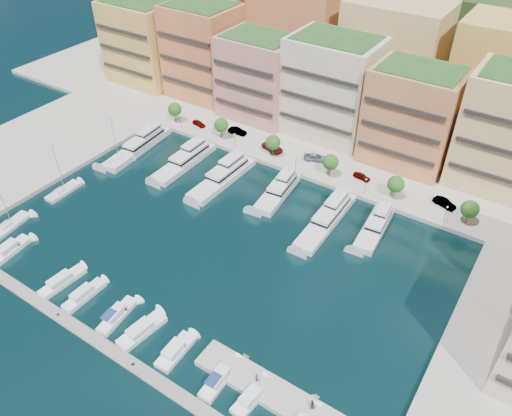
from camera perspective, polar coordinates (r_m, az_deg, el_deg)
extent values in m
plane|color=black|center=(101.68, -4.39, -4.21)|extent=(400.00, 400.00, 0.00)
cube|color=#9E998E|center=(146.16, 10.66, 9.63)|extent=(220.00, 64.00, 2.00)
cube|color=#1F3214|center=(187.55, 17.13, 15.19)|extent=(240.00, 40.00, 58.00)
cube|color=gray|center=(89.78, -18.01, -14.10)|extent=(72.00, 2.20, 0.35)
cube|color=#9E998E|center=(79.34, 3.86, -21.51)|extent=(32.00, 5.00, 2.00)
cube|color=#DBB450|center=(166.46, -12.73, 17.90)|extent=(22.00, 16.00, 24.00)
cube|color=black|center=(161.23, -14.83, 16.92)|extent=(20.24, 0.50, 0.90)
cube|color=#1D491D|center=(162.75, -13.37, 21.98)|extent=(19.36, 14.08, 0.80)
cube|color=#D78847|center=(153.30, -6.07, 17.23)|extent=(20.00, 16.00, 26.00)
cube|color=black|center=(147.50, -8.15, 16.21)|extent=(18.40, 0.50, 0.90)
cube|color=#1D491D|center=(149.07, -6.44, 22.04)|extent=(17.60, 14.08, 0.80)
cube|color=tan|center=(140.95, 0.36, 14.63)|extent=(20.00, 15.00, 22.00)
cube|color=black|center=(135.11, -1.50, 13.53)|extent=(18.40, 0.50, 0.90)
cube|color=#1D491D|center=(136.78, 0.38, 19.01)|extent=(17.60, 13.20, 0.80)
cube|color=beige|center=(132.64, 8.66, 13.34)|extent=(22.00, 16.00, 25.00)
cube|color=black|center=(125.89, 6.93, 12.08)|extent=(20.24, 0.50, 0.90)
cube|color=#1D491D|center=(127.84, 9.23, 18.58)|extent=(19.36, 14.08, 0.80)
cube|color=#DC8952|center=(124.72, 17.34, 9.80)|extent=(20.00, 15.00, 23.00)
cube|color=black|center=(118.07, 16.07, 8.39)|extent=(18.40, 0.50, 0.90)
cube|color=#1D491D|center=(119.85, 18.43, 14.78)|extent=(17.60, 13.20, 0.80)
cube|color=black|center=(115.46, 26.61, 5.78)|extent=(20.24, 0.50, 0.90)
cube|color=beige|center=(175.36, -4.34, 20.74)|extent=(26.00, 18.00, 30.00)
cube|color=#DC8952|center=(159.60, 4.76, 18.93)|extent=(26.00, 18.00, 30.00)
cube|color=#EABE7B|center=(148.30, 15.26, 16.24)|extent=(26.00, 18.00, 30.00)
cube|color=#DBB450|center=(142.53, 26.67, 12.63)|extent=(26.00, 18.00, 30.00)
cylinder|color=#473323|center=(142.98, -9.18, 10.27)|extent=(0.24, 0.24, 3.00)
sphere|color=#1A4F16|center=(141.95, -9.27, 11.07)|extent=(3.80, 3.80, 3.80)
cylinder|color=#473323|center=(133.73, -3.96, 8.60)|extent=(0.24, 0.24, 3.00)
sphere|color=#1A4F16|center=(132.63, -4.00, 9.44)|extent=(3.80, 3.80, 3.80)
cylinder|color=#473323|center=(125.84, 1.92, 6.61)|extent=(0.24, 0.24, 3.00)
sphere|color=#1A4F16|center=(124.67, 1.94, 7.49)|extent=(3.80, 3.80, 3.80)
cylinder|color=#473323|center=(119.58, 8.43, 4.31)|extent=(0.24, 0.24, 3.00)
sphere|color=#1A4F16|center=(118.36, 8.53, 5.22)|extent=(3.80, 3.80, 3.80)
cylinder|color=#473323|center=(115.22, 15.51, 1.74)|extent=(0.24, 0.24, 3.00)
sphere|color=#1A4F16|center=(113.95, 15.70, 2.65)|extent=(3.80, 3.80, 3.80)
cylinder|color=#473323|center=(112.98, 22.98, -1.01)|extent=(0.24, 0.24, 3.00)
sphere|color=#1A4F16|center=(111.68, 23.26, -0.12)|extent=(3.80, 3.80, 3.80)
cylinder|color=black|center=(138.83, -8.57, 9.67)|extent=(0.10, 0.10, 4.00)
sphere|color=#FFF2CC|center=(137.88, -8.65, 10.42)|extent=(0.30, 0.30, 0.30)
cylinder|color=black|center=(128.74, -2.43, 7.65)|extent=(0.10, 0.10, 4.00)
sphere|color=#FFF2CC|center=(127.71, -2.46, 8.44)|extent=(0.30, 0.30, 0.30)
cylinder|color=black|center=(120.51, 4.57, 5.21)|extent=(0.10, 0.10, 4.00)
sphere|color=#FFF2CC|center=(119.41, 4.62, 6.04)|extent=(0.30, 0.30, 0.30)
cylinder|color=black|center=(114.54, 12.38, 2.39)|extent=(0.10, 0.10, 4.00)
sphere|color=#FFF2CC|center=(113.38, 12.51, 3.22)|extent=(0.30, 0.30, 0.30)
cylinder|color=black|center=(111.19, 20.81, -0.73)|extent=(0.10, 0.10, 4.00)
sphere|color=#FFF2CC|center=(110.00, 21.04, 0.10)|extent=(0.30, 0.30, 0.30)
cube|color=silver|center=(133.91, -13.31, 6.57)|extent=(6.44, 23.18, 2.30)
cube|color=silver|center=(134.20, -12.75, 7.76)|extent=(4.73, 12.85, 1.80)
cube|color=black|center=(134.20, -12.75, 7.76)|extent=(4.79, 12.92, 0.55)
cube|color=silver|center=(134.49, -12.31, 8.69)|extent=(3.25, 7.07, 1.40)
cylinder|color=#B2B2B7|center=(134.55, -12.00, 9.53)|extent=(0.14, 0.14, 1.80)
cube|color=silver|center=(125.72, -8.16, 5.02)|extent=(5.11, 20.33, 2.30)
cube|color=silver|center=(125.88, -7.65, 6.22)|extent=(4.09, 11.21, 1.80)
cube|color=black|center=(125.88, -7.65, 6.22)|extent=(4.16, 11.27, 0.55)
cube|color=silver|center=(126.07, -7.24, 7.17)|extent=(2.96, 6.12, 1.40)
cylinder|color=#B2B2B7|center=(126.05, -6.94, 8.04)|extent=(0.14, 0.14, 1.80)
cube|color=black|center=(125.96, -8.15, 4.85)|extent=(5.16, 20.38, 0.35)
cube|color=silver|center=(118.93, -3.87, 3.21)|extent=(5.18, 21.10, 2.30)
cube|color=silver|center=(119.14, -3.30, 4.50)|extent=(4.17, 11.62, 1.80)
cube|color=black|center=(119.14, -3.30, 4.50)|extent=(4.23, 11.68, 0.55)
cube|color=silver|center=(119.38, -2.85, 5.52)|extent=(3.02, 6.35, 1.40)
cylinder|color=#B2B2B7|center=(119.39, -2.51, 6.44)|extent=(0.14, 0.14, 1.80)
cube|color=silver|center=(114.14, 2.45, 1.58)|extent=(6.26, 16.60, 2.30)
cube|color=silver|center=(114.07, 2.91, 2.81)|extent=(4.64, 9.26, 1.80)
cube|color=black|center=(114.07, 2.91, 2.81)|extent=(4.71, 9.33, 0.55)
cube|color=silver|center=(114.08, 3.27, 3.77)|extent=(3.21, 5.13, 1.40)
cylinder|color=#B2B2B7|center=(113.88, 3.55, 4.67)|extent=(0.14, 0.14, 1.80)
cube|color=silver|center=(107.20, 7.98, -1.64)|extent=(5.03, 21.90, 2.30)
cube|color=silver|center=(107.48, 8.61, -0.18)|extent=(3.98, 12.07, 1.80)
cube|color=black|center=(107.48, 8.61, -0.18)|extent=(4.04, 12.13, 0.55)
cube|color=silver|center=(107.79, 9.10, 0.96)|extent=(2.86, 6.60, 1.40)
cylinder|color=#B2B2B7|center=(107.82, 9.50, 1.99)|extent=(0.14, 0.14, 1.80)
cube|color=black|center=(107.48, 7.96, -1.83)|extent=(5.08, 21.95, 0.35)
cube|color=silver|center=(107.05, 13.31, -2.50)|extent=(5.41, 15.58, 2.30)
cube|color=silver|center=(106.91, 13.79, -1.22)|extent=(4.08, 8.66, 1.80)
cube|color=black|center=(106.91, 13.79, -1.22)|extent=(4.14, 8.73, 0.55)
cube|color=silver|center=(106.87, 14.17, -0.21)|extent=(2.85, 4.78, 1.40)
cylinder|color=#B2B2B7|center=(106.62, 14.48, 0.72)|extent=(0.14, 0.14, 1.80)
cube|color=white|center=(111.04, -26.18, -4.40)|extent=(3.78, 8.92, 1.40)
cube|color=white|center=(110.12, -26.54, -4.02)|extent=(2.62, 4.38, 1.10)
cube|color=black|center=(110.80, -25.80, -3.64)|extent=(1.95, 0.35, 0.55)
cube|color=white|center=(100.25, -21.20, -7.95)|extent=(3.02, 9.28, 1.40)
cube|color=white|center=(99.22, -21.57, -7.58)|extent=(2.18, 4.50, 1.10)
cube|color=black|center=(100.01, -20.74, -7.09)|extent=(1.76, 0.21, 0.55)
cube|color=white|center=(96.46, -18.98, -9.50)|extent=(2.42, 8.52, 1.40)
cube|color=white|center=(95.40, -19.33, -9.12)|extent=(1.88, 4.09, 1.10)
cube|color=black|center=(96.17, -18.54, -8.64)|extent=(1.72, 0.11, 0.55)
cube|color=white|center=(91.52, -15.52, -11.86)|extent=(3.38, 8.70, 1.40)
cube|color=white|center=(90.40, -15.85, -11.49)|extent=(2.33, 4.26, 1.10)
cube|color=black|center=(91.22, -15.05, -10.95)|extent=(1.71, 0.30, 0.55)
cube|color=navy|center=(89.56, -16.43, -11.66)|extent=(1.96, 2.72, 0.12)
cube|color=white|center=(88.43, -12.88, -13.60)|extent=(3.89, 9.13, 1.40)
cube|color=white|center=(87.26, -13.20, -13.25)|extent=(2.72, 4.49, 1.10)
cube|color=black|center=(88.13, -12.37, -12.64)|extent=(2.05, 0.34, 0.55)
cube|color=white|center=(84.85, -9.14, -15.98)|extent=(3.11, 7.69, 1.40)
cube|color=white|center=(83.66, -9.41, -15.62)|extent=(2.32, 3.73, 1.10)
cube|color=black|center=(84.47, -8.69, -15.06)|extent=(2.00, 0.19, 0.55)
cube|color=white|center=(81.27, -4.15, -18.96)|extent=(2.65, 8.35, 1.40)
cube|color=white|center=(80.01, -4.38, -18.66)|extent=(1.99, 4.03, 1.10)
cube|color=black|center=(80.91, -3.63, -17.96)|extent=(1.73, 0.15, 0.55)
cube|color=navy|center=(79.07, -4.90, -18.96)|extent=(1.76, 2.53, 0.12)
cube|color=white|center=(79.37, -0.53, -20.99)|extent=(3.13, 7.40, 1.40)
cube|color=white|center=(78.10, -0.69, -20.69)|extent=(2.23, 3.62, 1.10)
cube|color=black|center=(78.93, -0.06, -20.04)|extent=(1.74, 0.27, 0.55)
cube|color=silver|center=(123.31, -21.12, 1.73)|extent=(3.13, 8.75, 1.20)
cube|color=silver|center=(122.44, -21.52, 1.86)|extent=(1.76, 2.23, 0.60)
cylinder|color=#B2B2B7|center=(119.97, -21.67, 4.36)|extent=(0.14, 0.14, 12.00)
cylinder|color=#B2B2B7|center=(121.88, -21.75, 2.02)|extent=(0.25, 3.89, 0.10)
cube|color=silver|center=(129.80, -15.44, 5.01)|extent=(5.31, 8.72, 1.20)
cube|color=silver|center=(128.89, -15.77, 5.17)|extent=(2.22, 2.50, 0.60)
cylinder|color=#B2B2B7|center=(126.68, -15.80, 7.59)|extent=(0.14, 0.14, 12.00)
cylinder|color=#B2B2B7|center=(128.31, -15.95, 5.34)|extent=(1.34, 3.55, 0.10)
cube|color=silver|center=(117.47, -26.25, -1.91)|extent=(4.25, 9.80, 1.20)
cube|color=silver|center=(116.64, -26.74, -1.81)|extent=(2.03, 2.60, 0.60)
cylinder|color=#B2B2B7|center=(113.92, -26.98, 0.76)|extent=(0.14, 0.14, 12.00)
cylinder|color=#B2B2B7|center=(116.09, -27.02, -1.67)|extent=(0.77, 4.23, 0.10)
imported|color=beige|center=(79.84, 6.75, -20.61)|extent=(2.03, 1.90, 0.87)
imported|color=beige|center=(83.16, -1.16, -16.63)|extent=(2.04, 1.91, 0.87)
imported|color=gray|center=(140.33, -6.54, 9.59)|extent=(4.47, 2.44, 1.44)
imported|color=gray|center=(135.52, -2.15, 8.78)|extent=(5.26, 2.26, 1.68)
imported|color=gray|center=(128.29, 1.91, 6.94)|extent=(6.66, 4.45, 1.70)
imported|color=gray|center=(125.02, 6.83, 5.76)|extent=(6.31, 4.53, 1.70)
imported|color=gray|center=(120.11, 12.00, 3.56)|extent=(4.43, 2.30, 1.44)
imported|color=gray|center=(116.57, 20.73, 0.54)|extent=(5.36, 3.12, 1.67)
imported|color=#25284B|center=(79.28, 0.09, -18.82)|extent=(0.79, 0.75, 1.82)
imported|color=#442C29|center=(77.32, 6.37, -21.42)|extent=(1.21, 1.15, 1.97)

